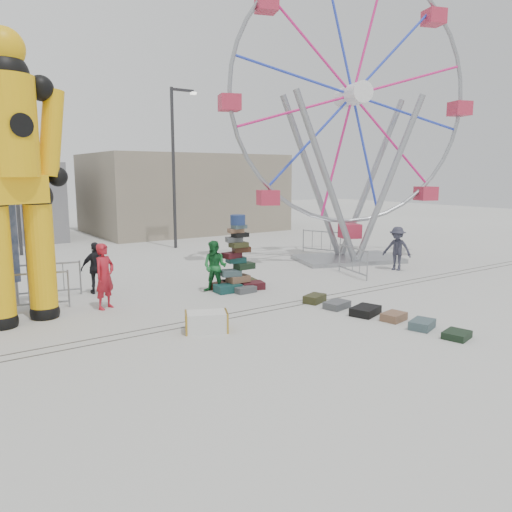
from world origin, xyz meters
TOP-DOWN VIEW (x-y plane):
  - ground at (0.00, 0.00)m, footprint 90.00×90.00m
  - track_line_near at (0.00, 0.60)m, footprint 40.00×0.04m
  - track_line_far at (0.00, 1.00)m, footprint 40.00×0.04m
  - building_right at (7.00, 20.00)m, footprint 12.00×8.00m
  - lamp_post_right at (3.09, 13.00)m, footprint 1.41×0.25m
  - lamp_post_left at (-3.91, 15.00)m, footprint 1.41×0.25m
  - suitcase_tower at (0.65, 3.33)m, footprint 1.78×1.55m
  - crash_test_dummy at (-5.89, 3.34)m, footprint 2.98×1.31m
  - ferris_wheel at (7.60, 5.20)m, footprint 10.23×3.92m
  - steamer_trunk at (-2.35, 0.00)m, footprint 1.19×0.98m
  - row_case_0 at (1.66, 0.60)m, footprint 0.82×0.67m
  - row_case_1 at (1.75, -0.26)m, footprint 0.82×0.65m
  - row_case_2 at (1.93, -1.20)m, footprint 0.99×0.83m
  - row_case_3 at (2.15, -1.99)m, footprint 0.72×0.59m
  - row_case_4 at (2.18, -2.86)m, footprint 0.82×0.68m
  - row_case_5 at (2.23, -3.79)m, footprint 0.74×0.66m
  - barricade_dummy_b at (-5.51, 4.46)m, footprint 1.96×0.60m
  - barricade_dummy_c at (-4.81, 5.80)m, footprint 1.98×0.52m
  - barricade_wheel_front at (5.46, 2.79)m, footprint 0.60×1.96m
  - barricade_wheel_back at (8.05, 7.44)m, footprint 0.80×1.91m
  - pedestrian_red at (-3.71, 3.46)m, footprint 0.82×0.73m
  - pedestrian_green at (-0.15, 3.41)m, footprint 1.00×1.04m
  - pedestrian_black at (-3.35, 5.42)m, footprint 0.99×0.45m
  - pedestrian_grey at (7.66, 2.56)m, footprint 1.02×1.28m

SIDE VIEW (x-z plane):
  - ground at x=0.00m, z-range 0.00..0.00m
  - track_line_near at x=0.00m, z-range 0.00..0.01m
  - track_line_far at x=0.00m, z-range 0.00..0.01m
  - row_case_5 at x=2.23m, z-range 0.00..0.17m
  - row_case_1 at x=1.75m, z-range 0.00..0.20m
  - row_case_3 at x=2.15m, z-range 0.00..0.21m
  - row_case_4 at x=2.18m, z-range 0.00..0.22m
  - row_case_2 at x=1.93m, z-range 0.00..0.23m
  - row_case_0 at x=1.66m, z-range 0.00..0.23m
  - steamer_trunk at x=-2.35m, z-range 0.00..0.48m
  - barricade_dummy_b at x=-5.51m, z-range 0.00..1.10m
  - barricade_dummy_c at x=-4.81m, z-range 0.00..1.10m
  - barricade_wheel_front at x=5.46m, z-range 0.00..1.10m
  - barricade_wheel_back at x=8.05m, z-range 0.00..1.10m
  - suitcase_tower at x=0.65m, z-range -0.55..1.94m
  - pedestrian_black at x=-3.35m, z-range 0.00..1.66m
  - pedestrian_green at x=-0.15m, z-range 0.00..1.68m
  - pedestrian_grey at x=7.66m, z-range 0.00..1.74m
  - pedestrian_red at x=-3.71m, z-range 0.00..1.88m
  - building_right at x=7.00m, z-range 0.00..5.00m
  - crash_test_dummy at x=-5.89m, z-range 0.20..7.70m
  - lamp_post_right at x=3.09m, z-range 0.48..8.48m
  - lamp_post_left at x=-3.91m, z-range 0.48..8.48m
  - ferris_wheel at x=7.60m, z-range -0.09..12.37m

